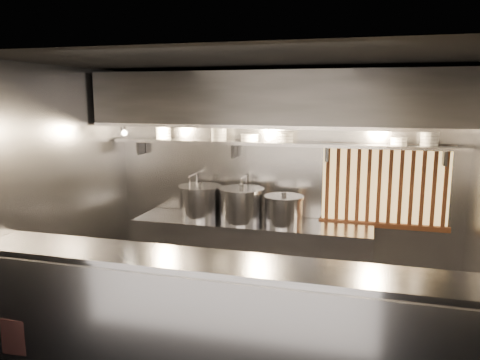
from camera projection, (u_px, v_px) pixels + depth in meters
The scene contains 23 objects.
floor at pixel (252, 333), 4.93m from camera, with size 4.50×4.50×0.00m, color black.
ceiling at pixel (253, 60), 4.44m from camera, with size 4.50×4.50×0.00m, color black.
wall_back at pixel (280, 179), 6.10m from camera, with size 4.50×4.50×0.00m, color gray.
wall_left at pixel (59, 192), 5.28m from camera, with size 3.00×3.00×0.00m, color gray.
serving_counter at pixel (223, 325), 3.92m from camera, with size 4.50×0.56×1.13m.
cooking_bench at pixel (251, 255), 6.00m from camera, with size 3.00×0.70×0.90m, color #A1A1A7.
bowl_shelf at pixel (278, 144), 5.85m from camera, with size 4.40×0.34×0.04m, color #A1A1A7.
exhaust_hood at pixel (275, 100), 5.54m from camera, with size 4.40×0.81×0.65m.
wood_screen at pixel (384, 186), 5.71m from camera, with size 1.56×0.09×1.04m.
faucet_left at pixel (195, 183), 6.30m from camera, with size 0.04×0.30×0.50m.
faucet_right at pixel (245, 186), 6.11m from camera, with size 0.04×0.30×0.50m.
heat_lamp at pixel (123, 128), 5.88m from camera, with size 0.25×0.35×0.20m.
pendant_bulb at pixel (269, 138), 5.75m from camera, with size 0.09×0.09×0.19m.
stock_pot_left at pixel (200, 201), 6.11m from camera, with size 0.58×0.58×0.46m.
stock_pot_mid at pixel (242, 205), 5.89m from camera, with size 0.69×0.69×0.47m.
stock_pot_right at pixel (284, 210), 5.73m from camera, with size 0.63×0.63×0.41m.
red_placard at pixel (14, 337), 4.23m from camera, with size 0.24×0.02×0.34m, color red.
bowl_stack_0 at pixel (163, 133), 6.25m from camera, with size 0.22×0.22×0.17m.
bowl_stack_1 at pixel (219, 134), 6.04m from camera, with size 0.21×0.21×0.17m.
bowl_stack_2 at pixel (249, 137), 5.94m from camera, with size 0.24×0.24×0.09m.
bowl_stack_3 at pixel (285, 137), 5.81m from camera, with size 0.22×0.22×0.13m.
bowl_stack_4 at pixel (399, 141), 5.45m from camera, with size 0.20×0.20×0.09m.
bowl_stack_5 at pixel (430, 139), 5.36m from camera, with size 0.22×0.22×0.17m.
Camera 1 is at (1.12, -4.43, 2.46)m, focal length 35.00 mm.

